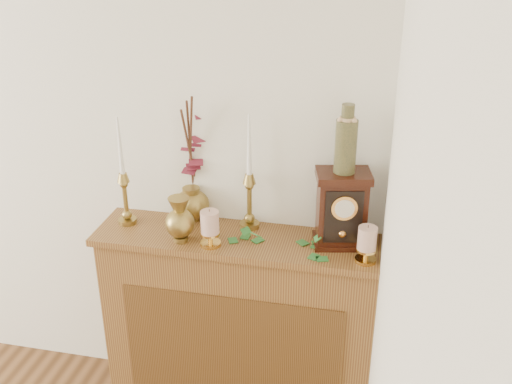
% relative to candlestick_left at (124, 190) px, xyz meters
% --- Properties ---
extents(console_shelf, '(1.24, 0.34, 0.93)m').
position_rel_candlestick_left_xyz_m(console_shelf, '(0.51, -0.02, -0.65)').
color(console_shelf, olive).
rests_on(console_shelf, ground).
extents(candlestick_left, '(0.08, 0.08, 0.49)m').
position_rel_candlestick_left_xyz_m(candlestick_left, '(0.00, 0.00, 0.00)').
color(candlestick_left, '#A08840').
rests_on(candlestick_left, console_shelf).
extents(candlestick_center, '(0.09, 0.09, 0.51)m').
position_rel_candlestick_left_xyz_m(candlestick_center, '(0.54, 0.08, 0.01)').
color(candlestick_center, '#A08840').
rests_on(candlestick_center, console_shelf).
extents(bud_vase, '(0.12, 0.12, 0.20)m').
position_rel_candlestick_left_xyz_m(bud_vase, '(0.28, -0.11, -0.06)').
color(bud_vase, '#A08840').
rests_on(bud_vase, console_shelf).
extents(ginger_jar, '(0.24, 0.25, 0.58)m').
position_rel_candlestick_left_xyz_m(ginger_jar, '(0.28, 0.13, 0.10)').
color(ginger_jar, '#A08840').
rests_on(ginger_jar, console_shelf).
extents(pillar_candle_left, '(0.09, 0.09, 0.17)m').
position_rel_candlestick_left_xyz_m(pillar_candle_left, '(0.42, -0.11, -0.07)').
color(pillar_candle_left, gold).
rests_on(pillar_candle_left, console_shelf).
extents(pillar_candle_right, '(0.08, 0.08, 0.16)m').
position_rel_candlestick_left_xyz_m(pillar_candle_right, '(1.05, -0.11, -0.08)').
color(pillar_candle_right, gold).
rests_on(pillar_candle_right, console_shelf).
extents(ivy_garland, '(0.41, 0.19, 0.08)m').
position_rel_candlestick_left_xyz_m(ivy_garland, '(0.71, -0.04, -0.15)').
color(ivy_garland, '#296B29').
rests_on(ivy_garland, console_shelf).
extents(mantel_clock, '(0.24, 0.19, 0.32)m').
position_rel_candlestick_left_xyz_m(mantel_clock, '(0.94, 0.01, -0.00)').
color(mantel_clock, '#36160A').
rests_on(mantel_clock, console_shelf).
extents(ceramic_vase, '(0.09, 0.09, 0.28)m').
position_rel_candlestick_left_xyz_m(ceramic_vase, '(0.94, 0.01, 0.29)').
color(ceramic_vase, black).
rests_on(ceramic_vase, mantel_clock).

